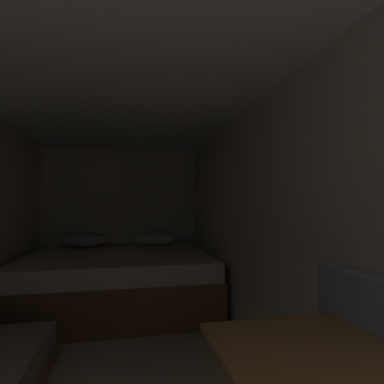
# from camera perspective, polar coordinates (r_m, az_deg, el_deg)

# --- Properties ---
(ground_plane) EXTENTS (6.94, 6.94, 0.00)m
(ground_plane) POSITION_cam_1_polar(r_m,az_deg,el_deg) (2.66, -14.97, -30.45)
(ground_plane) COLOR beige
(wall_back) EXTENTS (2.43, 0.05, 2.12)m
(wall_back) POSITION_cam_1_polar(r_m,az_deg,el_deg) (4.85, -13.24, -4.80)
(wall_back) COLOR beige
(wall_back) RESTS_ON ground
(wall_right) EXTENTS (0.05, 4.94, 2.12)m
(wall_right) POSITION_cam_1_polar(r_m,az_deg,el_deg) (2.59, 12.80, -6.70)
(wall_right) COLOR beige
(wall_right) RESTS_ON ground
(ceiling_slab) EXTENTS (2.43, 4.94, 0.05)m
(ceiling_slab) POSITION_cam_1_polar(r_m,az_deg,el_deg) (2.52, -14.34, 18.31)
(ceiling_slab) COLOR white
(ceiling_slab) RESTS_ON wall_left
(bed) EXTENTS (2.21, 1.81, 0.85)m
(bed) POSITION_cam_1_polar(r_m,az_deg,el_deg) (3.99, -13.68, -15.72)
(bed) COLOR brown
(bed) RESTS_ON ground
(dinette_table) EXTENTS (0.63, 0.60, 0.74)m
(dinette_table) POSITION_cam_1_polar(r_m,az_deg,el_deg) (1.31, 20.96, -30.55)
(dinette_table) COLOR olive
(dinette_table) RESTS_ON ground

